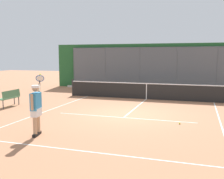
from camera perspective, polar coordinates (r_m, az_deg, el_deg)
ground_plane at (r=11.87m, az=3.29°, el=-5.34°), size 60.00×60.00×0.00m
court_line_markings at (r=11.02m, az=2.09°, el=-6.29°), size 7.64×9.30×0.01m
fence_backdrop at (r=21.01m, az=9.97°, el=4.77°), size 16.84×1.37×3.50m
tennis_net at (r=16.09m, az=7.34°, el=-0.31°), size 9.81×0.09×1.07m
tennis_player at (r=8.94m, az=-15.85°, el=-3.43°), size 0.66×1.31×1.94m
tennis_ball_mid_court at (r=10.52m, az=14.18°, el=-6.99°), size 0.07×0.07×0.07m
courtside_bench at (r=14.57m, az=-20.91°, el=-1.42°), size 0.40×1.30×0.84m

